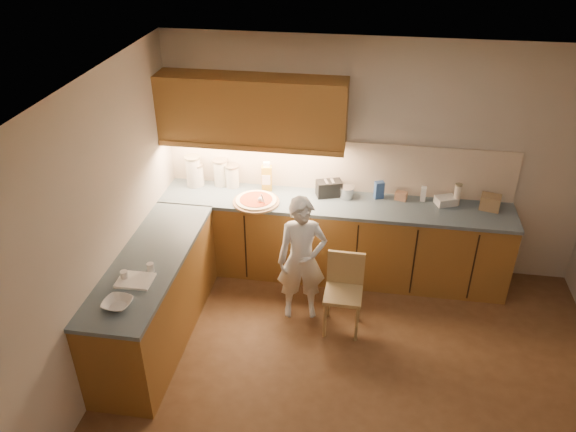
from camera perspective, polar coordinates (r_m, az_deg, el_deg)
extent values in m
plane|color=#55351D|center=(5.23, 6.92, -17.01)|extent=(4.50, 4.50, 0.00)
cube|color=beige|center=(6.09, 8.68, 5.63)|extent=(4.50, 0.04, 2.60)
cube|color=beige|center=(4.88, -19.40, -2.73)|extent=(0.04, 4.00, 2.60)
cube|color=white|center=(3.75, 9.41, 10.83)|extent=(4.50, 4.00, 0.04)
cube|color=olive|center=(6.26, 4.57, -2.41)|extent=(3.75, 0.60, 0.88)
cube|color=olive|center=(5.54, -13.29, -8.22)|extent=(0.60, 2.00, 0.88)
cube|color=#4A5D69|center=(6.02, 4.75, 1.26)|extent=(3.77, 0.62, 0.04)
cube|color=#4A5D69|center=(5.27, -13.88, -4.33)|extent=(0.62, 2.02, 0.04)
cube|color=black|center=(6.28, -9.69, -2.68)|extent=(0.02, 0.01, 0.80)
cube|color=black|center=(6.13, -4.34, -3.19)|extent=(0.02, 0.01, 0.80)
cube|color=black|center=(6.03, 1.24, -3.70)|extent=(0.02, 0.01, 0.80)
cube|color=black|center=(6.00, 6.94, -4.18)|extent=(0.02, 0.01, 0.80)
cube|color=black|center=(6.02, 12.65, -4.62)|extent=(0.02, 0.01, 0.80)
cube|color=black|center=(6.11, 18.27, -5.01)|extent=(0.02, 0.01, 0.80)
cube|color=beige|center=(6.13, 5.10, 5.08)|extent=(3.75, 0.02, 0.58)
cube|color=olive|center=(5.85, -3.70, 10.68)|extent=(1.95, 0.35, 0.70)
cube|color=olive|center=(5.82, -3.95, 6.85)|extent=(1.95, 0.02, 0.06)
cylinder|color=#AA8155|center=(5.98, -3.26, 1.44)|extent=(0.50, 0.50, 0.02)
cylinder|color=beige|center=(5.97, -3.26, 1.61)|extent=(0.44, 0.44, 0.02)
cylinder|color=#B43318|center=(5.96, -3.26, 1.71)|extent=(0.35, 0.35, 0.01)
sphere|color=white|center=(5.91, -2.78, 1.67)|extent=(0.06, 0.06, 0.06)
cylinder|color=white|center=(5.83, -2.52, 1.62)|extent=(0.04, 0.12, 0.20)
imported|color=white|center=(5.52, 1.41, -4.44)|extent=(0.54, 0.41, 1.34)
cylinder|color=tan|center=(5.54, 3.76, -10.52)|extent=(0.03, 0.03, 0.41)
cylinder|color=tan|center=(5.53, 6.98, -10.84)|extent=(0.03, 0.03, 0.41)
cylinder|color=tan|center=(5.77, 4.13, -8.53)|extent=(0.03, 0.03, 0.41)
cylinder|color=tan|center=(5.76, 7.21, -8.83)|extent=(0.03, 0.03, 0.41)
cube|color=tan|center=(5.51, 5.64, -7.91)|extent=(0.37, 0.37, 0.04)
cube|color=tan|center=(5.52, 5.90, -5.23)|extent=(0.36, 0.04, 0.36)
imported|color=silver|center=(4.75, -16.94, -8.53)|extent=(0.25, 0.25, 0.06)
cylinder|color=beige|center=(6.34, -9.57, 4.43)|extent=(0.17, 0.17, 0.33)
cylinder|color=tan|center=(6.26, -9.71, 5.88)|extent=(0.18, 0.18, 0.02)
cylinder|color=white|center=(6.36, -9.18, 4.07)|extent=(0.14, 0.14, 0.24)
cylinder|color=gray|center=(6.30, -9.28, 5.11)|extent=(0.15, 0.15, 0.02)
cylinder|color=silver|center=(6.32, -6.85, 4.34)|extent=(0.15, 0.15, 0.29)
cylinder|color=tan|center=(6.25, -6.93, 5.60)|extent=(0.16, 0.16, 0.02)
cylinder|color=white|center=(6.28, -5.68, 3.99)|extent=(0.15, 0.15, 0.24)
cylinder|color=gray|center=(6.22, -5.74, 5.05)|extent=(0.16, 0.16, 0.02)
cube|color=gold|center=(6.17, -2.16, 3.85)|extent=(0.12, 0.10, 0.29)
cube|color=white|center=(6.09, -2.19, 5.26)|extent=(0.08, 0.06, 0.05)
cube|color=black|center=(6.09, 4.18, 2.82)|extent=(0.30, 0.23, 0.17)
cube|color=#ADACB1|center=(6.04, 3.90, 3.53)|extent=(0.06, 0.12, 0.00)
cube|color=#ADACB1|center=(6.06, 4.52, 3.58)|extent=(0.06, 0.12, 0.00)
cylinder|color=#B1B1B6|center=(6.08, 5.97, 2.38)|extent=(0.16, 0.16, 0.12)
cylinder|color=#B1B1B6|center=(6.05, 6.01, 2.90)|extent=(0.17, 0.17, 0.01)
cube|color=#335599|center=(6.10, 9.24, 2.63)|extent=(0.11, 0.10, 0.19)
cube|color=tan|center=(6.14, 11.41, 2.02)|extent=(0.14, 0.12, 0.09)
cube|color=white|center=(6.15, 13.58, 2.20)|extent=(0.06, 0.06, 0.16)
cube|color=silver|center=(6.16, 15.74, 1.51)|extent=(0.25, 0.22, 0.08)
cylinder|color=silver|center=(6.15, 16.81, 2.06)|extent=(0.07, 0.07, 0.23)
cylinder|color=gray|center=(6.10, 16.98, 3.05)|extent=(0.08, 0.08, 0.02)
cube|color=#957750|center=(6.19, 19.86, 1.32)|extent=(0.23, 0.20, 0.15)
cube|color=white|center=(4.99, -15.27, -6.33)|extent=(0.30, 0.24, 0.02)
cylinder|color=white|center=(5.02, -16.30, -5.82)|extent=(0.08, 0.08, 0.09)
cylinder|color=silver|center=(5.06, -13.80, -5.10)|extent=(0.08, 0.08, 0.08)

